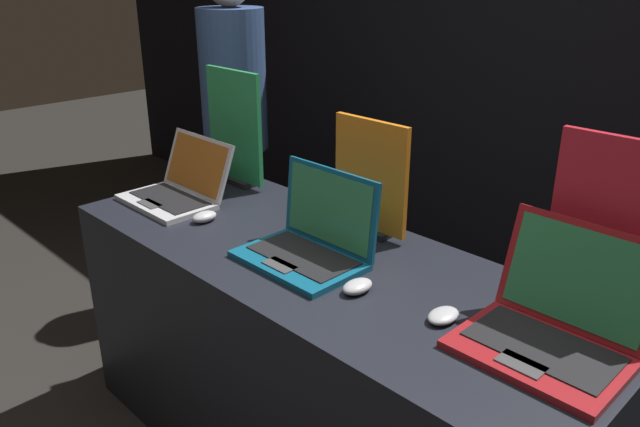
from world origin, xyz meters
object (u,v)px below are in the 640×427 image
(mouse_back, at_px, (443,316))
(laptop_front, at_px, (178,187))
(promo_stand_back, at_px, (602,234))
(person_bystander, at_px, (236,134))
(mouse_middle, at_px, (357,286))
(mouse_front, at_px, (204,217))
(laptop_back, at_px, (554,323))
(promo_stand_middle, at_px, (370,181))
(laptop_middle, at_px, (311,240))
(promo_stand_front, at_px, (235,131))

(mouse_back, bearing_deg, laptop_front, -179.82)
(promo_stand_back, height_order, person_bystander, person_bystander)
(laptop_front, distance_m, mouse_back, 1.27)
(mouse_middle, bearing_deg, mouse_front, -179.18)
(laptop_back, bearing_deg, mouse_middle, -164.98)
(promo_stand_middle, bearing_deg, promo_stand_back, 1.00)
(laptop_middle, height_order, promo_stand_back, promo_stand_back)
(promo_stand_middle, relative_size, laptop_back, 1.03)
(laptop_middle, bearing_deg, laptop_front, -178.89)
(laptop_front, bearing_deg, promo_stand_front, 90.00)
(mouse_front, bearing_deg, person_bystander, 136.06)
(promo_stand_front, bearing_deg, laptop_middle, -20.46)
(laptop_middle, relative_size, mouse_middle, 3.80)
(laptop_back, bearing_deg, person_bystander, 164.01)
(promo_stand_front, bearing_deg, mouse_front, -54.14)
(laptop_middle, bearing_deg, promo_stand_front, 159.54)
(mouse_middle, bearing_deg, person_bystander, 154.40)
(mouse_middle, bearing_deg, promo_stand_back, 34.08)
(promo_stand_front, bearing_deg, laptop_back, -7.31)
(mouse_front, height_order, laptop_back, laptop_back)
(mouse_front, xyz_separation_m, person_bystander, (-0.76, 0.73, 0.03))
(laptop_front, relative_size, promo_stand_front, 0.80)
(promo_stand_front, height_order, promo_stand_back, promo_stand_back)
(laptop_front, height_order, mouse_middle, laptop_front)
(laptop_front, height_order, promo_stand_middle, promo_stand_middle)
(mouse_middle, xyz_separation_m, promo_stand_back, (0.52, 0.35, 0.22))
(mouse_middle, bearing_deg, laptop_front, 177.48)
(promo_stand_front, distance_m, promo_stand_back, 1.52)
(laptop_front, relative_size, laptop_back, 0.98)
(promo_stand_middle, relative_size, promo_stand_back, 0.82)
(laptop_front, relative_size, person_bystander, 0.22)
(promo_stand_middle, height_order, person_bystander, person_bystander)
(mouse_middle, height_order, promo_stand_middle, promo_stand_middle)
(mouse_front, relative_size, laptop_middle, 0.25)
(laptop_back, height_order, person_bystander, person_bystander)
(promo_stand_middle, distance_m, promo_stand_back, 0.78)
(mouse_middle, height_order, mouse_back, mouse_middle)
(mouse_front, xyz_separation_m, mouse_back, (1.01, 0.06, -0.00))
(laptop_front, xyz_separation_m, person_bystander, (-0.51, 0.68, -0.01))
(mouse_front, distance_m, promo_stand_back, 1.34)
(laptop_front, distance_m, person_bystander, 0.85)
(mouse_middle, relative_size, person_bystander, 0.06)
(laptop_middle, relative_size, person_bystander, 0.23)
(laptop_middle, relative_size, mouse_back, 3.82)
(promo_stand_back, bearing_deg, person_bystander, 169.72)
(mouse_front, xyz_separation_m, promo_stand_back, (1.27, 0.37, 0.22))
(promo_stand_front, xyz_separation_m, laptop_back, (1.52, -0.20, -0.17))
(promo_stand_front, bearing_deg, promo_stand_middle, 0.38)
(promo_stand_front, distance_m, mouse_back, 1.32)
(laptop_middle, bearing_deg, promo_stand_back, 20.83)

